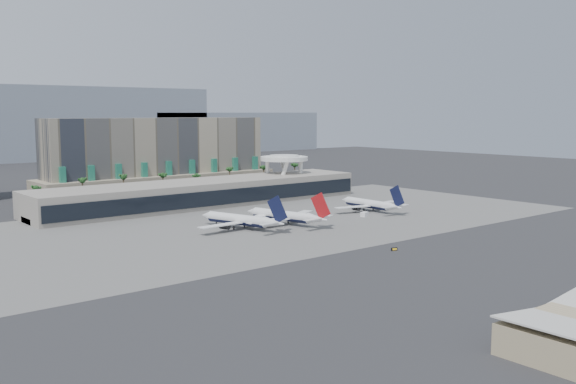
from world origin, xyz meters
TOP-DOWN VIEW (x-y plane):
  - ground at (0.00, 0.00)m, footprint 900.00×900.00m
  - apron_pad at (0.00, 55.00)m, footprint 260.00×130.00m
  - mountain_ridge at (27.88, 470.00)m, footprint 680.00×60.00m
  - hotel at (10.00, 174.41)m, footprint 140.00×30.00m
  - terminal at (0.00, 109.84)m, footprint 170.00×32.50m
  - saucer_structure at (55.00, 116.00)m, footprint 26.00×26.00m
  - palm_row at (7.00, 145.00)m, footprint 157.80×2.80m
  - airliner_left at (-23.84, 45.51)m, footprint 39.49×40.94m
  - airliner_centre at (-4.50, 42.11)m, footprint 39.80×41.36m
  - airliner_right at (48.11, 44.99)m, footprint 38.07×39.18m
  - service_vehicle_a at (-19.81, 51.30)m, footprint 4.92×3.60m
  - service_vehicle_b at (34.95, 35.81)m, footprint 4.41×3.41m
  - taxiway_sign at (-7.85, -18.84)m, footprint 2.26×0.94m

SIDE VIEW (x-z plane):
  - ground at x=0.00m, z-range 0.00..0.00m
  - apron_pad at x=0.00m, z-range 0.00..0.06m
  - taxiway_sign at x=-7.85m, z-range 0.00..1.03m
  - service_vehicle_b at x=34.95m, z-range 0.00..2.00m
  - service_vehicle_a at x=-19.81m, z-range 0.00..2.17m
  - airliner_right at x=48.11m, z-range -3.35..10.18m
  - airliner_centre at x=-4.50m, z-range -3.59..10.89m
  - airliner_left at x=-23.84m, z-range -3.59..10.90m
  - terminal at x=0.00m, z-range -0.73..13.77m
  - palm_row at x=7.00m, z-range 3.95..17.05m
  - hotel at x=10.00m, z-range -4.19..37.81m
  - saucer_structure at x=55.00m, z-range 7.51..29.40m
  - mountain_ridge at x=27.88m, z-range -5.11..64.89m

